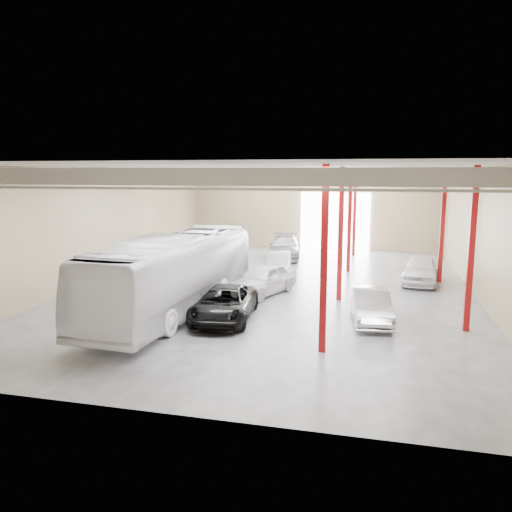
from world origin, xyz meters
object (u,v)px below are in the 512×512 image
at_px(car_right_near, 371,305).
at_px(car_right_far, 420,270).
at_px(car_row_c, 285,247).
at_px(coach_bus, 175,273).
at_px(car_row_b, 278,262).
at_px(car_row_a, 263,279).
at_px(black_sedan, 224,304).

height_order(car_right_near, car_right_far, car_right_far).
bearing_deg(car_row_c, coach_bus, -105.97).
xyz_separation_m(coach_bus, car_right_near, (9.26, 0.47, -1.14)).
bearing_deg(car_row_b, car_right_far, -13.89).
distance_m(car_right_near, car_right_far, 9.35).
bearing_deg(car_right_far, car_row_a, -142.80).
bearing_deg(coach_bus, car_row_b, 77.36).
distance_m(coach_bus, car_row_b, 11.05).
distance_m(car_row_b, car_right_far, 9.16).
relative_size(car_row_a, car_right_far, 1.00).
relative_size(coach_bus, car_row_a, 2.73).
bearing_deg(coach_bus, car_right_near, 5.97).
bearing_deg(car_right_near, car_right_far, 65.48).
xyz_separation_m(car_right_near, car_right_far, (2.80, 8.92, 0.09)).
relative_size(car_row_b, car_row_c, 0.71).
xyz_separation_m(car_row_c, car_right_far, (9.75, -7.06, -0.02)).
relative_size(coach_bus, car_right_near, 2.98).
bearing_deg(car_row_a, car_row_c, 114.77).
height_order(coach_bus, car_right_near, coach_bus).
bearing_deg(black_sedan, car_right_near, 6.07).
bearing_deg(car_row_a, black_sedan, -76.59).
bearing_deg(coach_bus, black_sedan, -14.36).
xyz_separation_m(black_sedan, car_right_near, (6.53, 1.32, -0.00)).
height_order(car_row_c, car_right_near, car_row_c).
relative_size(black_sedan, car_row_a, 1.09).
bearing_deg(car_row_b, black_sedan, -97.67).
xyz_separation_m(car_row_a, car_right_near, (5.93, -3.88, -0.09)).
height_order(black_sedan, car_right_near, black_sedan).
relative_size(black_sedan, car_row_b, 1.28).
bearing_deg(car_right_near, black_sedan, -175.65).
relative_size(car_right_near, car_right_far, 0.92).
height_order(car_row_b, car_right_far, car_right_far).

